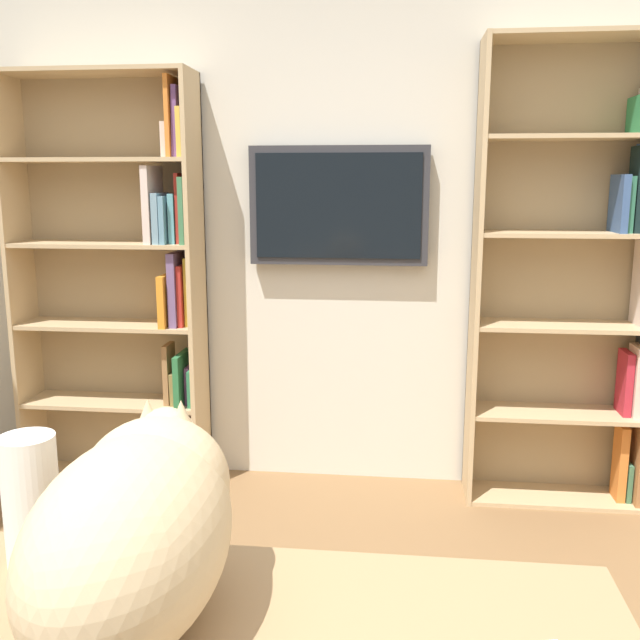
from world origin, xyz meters
TOP-DOWN VIEW (x-y plane):
  - wall_back at (0.00, -2.23)m, footprint 4.52×0.06m
  - bookshelf_left at (-1.25, -2.06)m, footprint 0.93×0.28m
  - bookshelf_right at (1.03, -2.07)m, footprint 0.93×0.28m
  - wall_mounted_tv at (-0.02, -2.15)m, footprint 0.87×0.07m
  - cat at (0.13, 0.20)m, footprint 0.33×0.69m
  - paper_towel_roll at (0.41, 0.05)m, footprint 0.11×0.11m

SIDE VIEW (x-z plane):
  - paper_towel_roll at x=0.41m, z-range 0.77..1.04m
  - cat at x=0.13m, z-range 0.77..1.13m
  - bookshelf_right at x=1.03m, z-range -0.01..2.03m
  - bookshelf_left at x=-1.25m, z-range 0.01..2.17m
  - wall_back at x=0.00m, z-range 0.00..2.70m
  - wall_mounted_tv at x=-0.02m, z-range 1.13..1.70m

